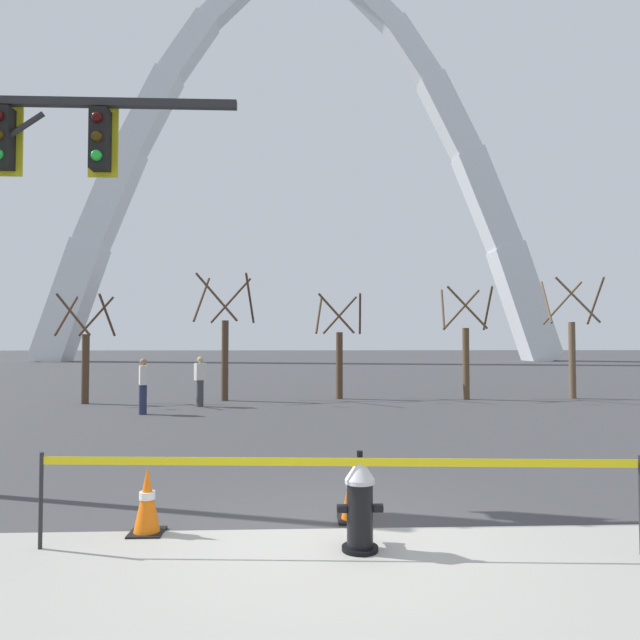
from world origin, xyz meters
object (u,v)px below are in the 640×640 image
monument_arch (301,180)px  pedestrian_walking_left (143,386)px  traffic_cone_mid_sidewalk (147,501)px  pedestrian_standing_center (200,381)px  fire_hydrant (360,504)px  traffic_cone_by_hydrant (353,489)px

monument_arch → pedestrian_walking_left: 46.12m
pedestrian_walking_left → traffic_cone_mid_sidewalk: bearing=-74.5°
monument_arch → pedestrian_standing_center: (-3.47, -40.26, -18.20)m
traffic_cone_mid_sidewalk → pedestrian_walking_left: size_ratio=0.46×
pedestrian_standing_center → monument_arch: bearing=85.1°
fire_hydrant → monument_arch: bearing=90.3°
traffic_cone_by_hydrant → pedestrian_standing_center: (-3.75, 11.48, 0.46)m
traffic_cone_mid_sidewalk → pedestrian_standing_center: 11.94m
traffic_cone_by_hydrant → monument_arch: monument_arch is taller
traffic_cone_mid_sidewalk → pedestrian_walking_left: pedestrian_walking_left is taller
traffic_cone_mid_sidewalk → monument_arch: bearing=87.8°
traffic_cone_by_hydrant → pedestrian_standing_center: size_ratio=0.46×
traffic_cone_by_hydrant → monument_arch: 55.00m
pedestrian_standing_center → traffic_cone_by_hydrant: bearing=-71.9°
fire_hydrant → pedestrian_walking_left: size_ratio=0.62×
traffic_cone_mid_sidewalk → monument_arch: size_ratio=0.01×
traffic_cone_by_hydrant → traffic_cone_mid_sidewalk: same height
fire_hydrant → pedestrian_walking_left: 11.71m
fire_hydrant → pedestrian_walking_left: bearing=115.4°
fire_hydrant → pedestrian_standing_center: size_ratio=0.62×
traffic_cone_mid_sidewalk → pedestrian_walking_left: (-2.77, 9.99, 0.46)m
monument_arch → pedestrian_walking_left: monument_arch is taller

